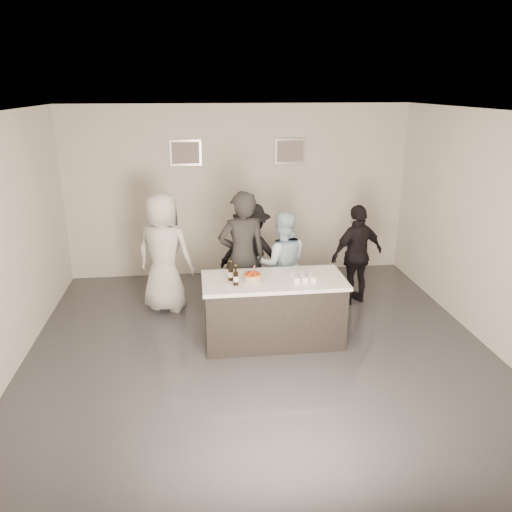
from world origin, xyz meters
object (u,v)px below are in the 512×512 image
person_main_blue (282,264)px  person_guest_left (164,253)px  beer_bottle_a (231,271)px  person_main_black (242,257)px  cake (252,278)px  beer_bottle_b (236,275)px  person_guest_back (252,253)px  person_guest_right (357,255)px  bar_counter (273,310)px

person_main_blue → person_guest_left: person_guest_left is taller
beer_bottle_a → person_main_black: size_ratio=0.14×
cake → person_guest_left: bearing=133.3°
beer_bottle_a → beer_bottle_b: size_ratio=1.00×
person_guest_left → person_guest_back: person_guest_left is taller
beer_bottle_a → person_guest_left: bearing=126.7°
person_main_blue → person_guest_right: (1.23, 0.27, -0.00)m
person_guest_left → person_guest_back: 1.35m
beer_bottle_a → beer_bottle_b: (0.05, -0.16, 0.00)m
person_main_blue → person_guest_left: size_ratio=0.87×
beer_bottle_a → beer_bottle_b: bearing=-72.7°
cake → beer_bottle_a: (-0.27, 0.03, 0.09)m
person_main_blue → beer_bottle_a: bearing=49.1°
beer_bottle_a → person_guest_left: person_guest_left is taller
beer_bottle_a → cake: bearing=-6.7°
person_main_blue → person_guest_left: bearing=-9.2°
cake → person_main_black: person_main_black is taller
cake → beer_bottle_b: bearing=-149.1°
person_main_black → person_main_blue: size_ratio=1.22×
person_main_black → beer_bottle_b: bearing=70.0°
beer_bottle_a → person_guest_right: person_guest_right is taller
person_guest_right → person_main_blue: bearing=-7.6°
bar_counter → cake: (-0.29, -0.02, 0.49)m
beer_bottle_b → person_guest_back: bearing=76.3°
beer_bottle_a → person_guest_left: 1.53m
cake → beer_bottle_a: beer_bottle_a is taller
person_guest_right → person_guest_left: bearing=-22.1°
person_main_black → person_guest_left: size_ratio=1.06×
beer_bottle_b → person_main_black: 0.89m
person_guest_right → beer_bottle_a: bearing=8.5°
person_guest_right → person_guest_back: person_guest_back is taller
beer_bottle_b → person_guest_right: 2.38m
person_guest_left → person_guest_back: (1.34, 0.16, -0.11)m
beer_bottle_a → person_guest_right: size_ratio=0.16×
beer_bottle_a → person_guest_left: (-0.91, 1.22, -0.12)m
person_guest_back → beer_bottle_a: bearing=89.8°
cake → beer_bottle_b: beer_bottle_b is taller
beer_bottle_b → cake: bearing=30.9°
bar_counter → person_guest_back: bearing=95.3°
beer_bottle_a → person_main_black: 0.74m
cake → person_main_blue: size_ratio=0.15×
person_guest_right → person_guest_back: 1.64m
cake → person_guest_back: 1.43m
beer_bottle_b → person_guest_back: size_ratio=0.16×
cake → person_guest_right: person_guest_right is taller
beer_bottle_a → person_guest_back: (0.43, 1.38, -0.24)m
person_main_black → person_guest_right: (1.83, 0.41, -0.17)m
person_main_blue → person_guest_back: bearing=-50.9°
beer_bottle_a → person_main_blue: (0.82, 0.84, -0.24)m
bar_counter → person_main_black: size_ratio=0.97×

